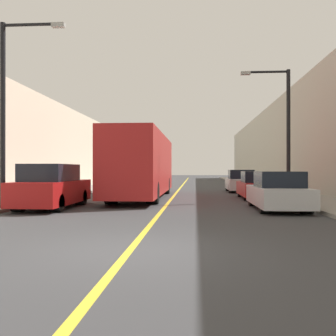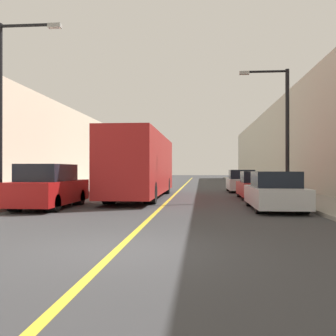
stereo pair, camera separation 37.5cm
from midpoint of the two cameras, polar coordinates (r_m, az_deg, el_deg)
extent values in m
plane|color=#38383A|center=(7.96, -7.01, -11.86)|extent=(200.00, 200.00, 0.00)
cube|color=gray|center=(38.67, -8.95, -2.47)|extent=(2.76, 72.00, 0.14)
cube|color=gray|center=(38.11, 12.57, -2.50)|extent=(2.76, 72.00, 0.14)
cube|color=beige|center=(39.56, -13.73, 2.15)|extent=(4.00, 72.00, 6.44)
cube|color=#B7B2A3|center=(38.80, 17.52, 3.27)|extent=(4.00, 72.00, 7.88)
cube|color=gold|center=(37.72, 1.73, -2.62)|extent=(0.16, 72.00, 0.01)
cube|color=#AD1E1E|center=(22.02, -4.15, 0.57)|extent=(2.47, 12.24, 3.18)
cube|color=black|center=(16.04, -7.24, 2.84)|extent=(2.10, 0.04, 1.43)
cylinder|color=black|center=(18.49, -8.79, -3.57)|extent=(0.54, 1.04, 1.04)
cylinder|color=black|center=(18.16, -2.84, -3.63)|extent=(0.54, 1.04, 1.04)
cylinder|color=black|center=(25.94, -5.07, -2.60)|extent=(0.54, 1.04, 1.04)
cylinder|color=black|center=(25.71, -0.82, -2.62)|extent=(0.54, 1.04, 1.04)
cube|color=maroon|center=(17.06, -17.04, -3.35)|extent=(1.89, 5.00, 0.92)
cube|color=black|center=(16.80, -17.34, -0.64)|extent=(1.66, 2.75, 0.69)
cube|color=black|center=(14.78, -20.48, -3.21)|extent=(1.61, 0.04, 0.42)
cylinder|color=black|center=(15.95, -21.52, -4.74)|extent=(0.42, 0.68, 0.68)
cylinder|color=black|center=(15.38, -16.55, -4.92)|extent=(0.42, 0.68, 0.68)
cylinder|color=black|center=(18.79, -17.44, -4.05)|extent=(0.42, 0.68, 0.68)
cylinder|color=black|center=(18.30, -13.13, -4.16)|extent=(0.42, 0.68, 0.68)
cube|color=silver|center=(16.21, 14.98, -3.94)|extent=(1.88, 4.67, 0.72)
cube|color=black|center=(15.95, 15.14, -1.59)|extent=(1.65, 2.10, 0.62)
cube|color=black|center=(13.95, 16.79, -4.02)|extent=(1.59, 0.04, 0.33)
cylinder|color=black|center=(14.68, 13.25, -5.26)|extent=(0.41, 0.62, 0.62)
cylinder|color=black|center=(14.98, 18.81, -5.16)|extent=(0.41, 0.62, 0.62)
cylinder|color=black|center=(17.53, 11.72, -4.44)|extent=(0.41, 0.62, 0.62)
cylinder|color=black|center=(17.79, 16.41, -4.37)|extent=(0.41, 0.62, 0.62)
cube|color=maroon|center=(22.01, 12.27, -2.96)|extent=(1.76, 4.39, 0.71)
cube|color=black|center=(21.77, 12.35, -1.26)|extent=(1.55, 1.98, 0.61)
cube|color=black|center=(19.86, 13.17, -2.90)|extent=(1.50, 0.04, 0.32)
cylinder|color=black|center=(20.58, 10.92, -3.80)|extent=(0.39, 0.62, 0.62)
cylinder|color=black|center=(20.79, 14.69, -3.77)|extent=(0.39, 0.62, 0.62)
cylinder|color=black|center=(23.28, 10.11, -3.38)|extent=(0.39, 0.62, 0.62)
cylinder|color=black|center=(23.47, 13.45, -3.36)|extent=(0.39, 0.62, 0.62)
cube|color=silver|center=(28.35, 10.11, -2.30)|extent=(1.88, 4.23, 0.75)
cube|color=black|center=(28.12, 10.16, -0.91)|extent=(1.66, 1.90, 0.64)
cube|color=black|center=(26.27, 10.60, -2.18)|extent=(1.60, 0.04, 0.34)
cylinder|color=black|center=(26.98, 8.85, -2.94)|extent=(0.41, 0.62, 0.62)
cylinder|color=black|center=(27.15, 11.95, -2.93)|extent=(0.41, 0.62, 0.62)
cylinder|color=black|center=(29.60, 8.42, -2.70)|extent=(0.41, 0.62, 0.62)
cylinder|color=black|center=(29.75, 11.25, -2.69)|extent=(0.41, 0.62, 0.62)
cylinder|color=black|center=(16.56, -23.47, 7.06)|extent=(0.20, 0.20, 7.11)
cylinder|color=black|center=(16.88, -19.97, 18.97)|extent=(2.18, 0.12, 0.12)
cube|color=#999993|center=(16.48, -16.29, 19.27)|extent=(0.50, 0.24, 0.16)
cylinder|color=black|center=(21.17, 16.59, 4.80)|extent=(0.20, 0.20, 6.62)
cylinder|color=black|center=(21.48, 13.66, 13.40)|extent=(2.18, 0.12, 0.12)
cube|color=#999993|center=(21.32, 10.68, 13.37)|extent=(0.50, 0.24, 0.16)
camera|label=1|loc=(0.19, -90.42, 0.00)|focal=42.00mm
camera|label=2|loc=(0.19, 89.58, 0.00)|focal=42.00mm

